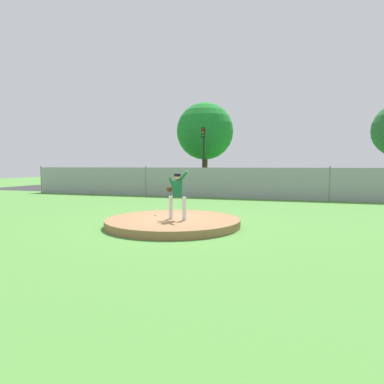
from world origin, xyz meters
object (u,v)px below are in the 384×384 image
at_px(parked_car_champagne, 366,183).
at_px(traffic_light_near, 204,147).
at_px(parked_car_burgundy, 103,180).
at_px(parked_car_white, 249,182).
at_px(traffic_cone_orange, 317,194).
at_px(parked_car_red, 171,182).
at_px(baseball, 155,215).
at_px(parked_car_slate, 288,184).
at_px(pitcher_youth, 177,191).
at_px(parked_car_teal, 206,182).

height_order(parked_car_champagne, traffic_light_near, traffic_light_near).
distance_m(parked_car_burgundy, traffic_light_near, 9.30).
bearing_deg(parked_car_champagne, parked_car_white, -179.11).
relative_size(parked_car_champagne, traffic_cone_orange, 8.23).
distance_m(parked_car_red, traffic_cone_orange, 10.95).
relative_size(baseball, parked_car_red, 0.02).
bearing_deg(traffic_cone_orange, parked_car_slate, 126.58).
relative_size(pitcher_youth, parked_car_white, 0.38).
relative_size(pitcher_youth, parked_car_teal, 0.36).
bearing_deg(traffic_cone_orange, parked_car_champagne, 43.08).
bearing_deg(traffic_light_near, parked_car_teal, -72.45).
xyz_separation_m(baseball, parked_car_burgundy, (-10.90, 13.88, 0.50)).
relative_size(pitcher_youth, parked_car_burgundy, 0.36).
height_order(parked_car_burgundy, parked_car_white, parked_car_white).
xyz_separation_m(parked_car_burgundy, parked_car_slate, (15.02, -0.06, -0.05)).
xyz_separation_m(parked_car_champagne, parked_car_white, (-7.98, -0.12, 0.01)).
distance_m(baseball, parked_car_slate, 14.43).
xyz_separation_m(pitcher_youth, parked_car_burgundy, (-11.90, 14.40, -0.38)).
bearing_deg(parked_car_red, parked_car_champagne, 2.40).
distance_m(parked_car_slate, traffic_cone_orange, 3.05).
xyz_separation_m(parked_car_slate, traffic_cone_orange, (1.80, -2.42, -0.48)).
bearing_deg(traffic_light_near, parked_car_red, -106.58).
bearing_deg(traffic_light_near, parked_car_champagne, -17.57).
xyz_separation_m(pitcher_youth, traffic_cone_orange, (4.92, 11.92, -0.91)).
bearing_deg(traffic_light_near, baseball, -79.71).
xyz_separation_m(parked_car_champagne, traffic_light_near, (-12.62, 3.99, 2.85)).
bearing_deg(parked_car_burgundy, traffic_light_near, 31.58).
height_order(pitcher_youth, parked_car_burgundy, pitcher_youth).
bearing_deg(parked_car_burgundy, parked_car_teal, 2.00).
distance_m(baseball, parked_car_champagne, 17.23).
relative_size(parked_car_burgundy, traffic_cone_orange, 8.05).
bearing_deg(parked_car_champagne, baseball, -122.50).
xyz_separation_m(parked_car_teal, parked_car_champagne, (11.25, 0.33, 0.03)).
height_order(parked_car_burgundy, parked_car_slate, parked_car_burgundy).
height_order(baseball, parked_car_white, parked_car_white).
bearing_deg(parked_car_white, baseball, -95.06).
bearing_deg(parked_car_white, pitcher_youth, -91.08).
relative_size(parked_car_champagne, traffic_light_near, 0.84).
relative_size(baseball, traffic_cone_orange, 0.13).
distance_m(parked_car_champagne, parked_car_slate, 5.18).
height_order(parked_car_burgundy, traffic_light_near, traffic_light_near).
distance_m(parked_car_champagne, traffic_cone_orange, 4.60).
xyz_separation_m(parked_car_burgundy, traffic_cone_orange, (16.82, -2.48, -0.53)).
height_order(parked_car_champagne, parked_car_red, parked_car_champagne).
height_order(pitcher_youth, baseball, pitcher_youth).
xyz_separation_m(baseball, parked_car_teal, (-1.99, 14.20, 0.48)).
xyz_separation_m(parked_car_burgundy, parked_car_champagne, (20.16, 0.64, 0.01)).
relative_size(parked_car_champagne, parked_car_white, 1.06).
height_order(parked_car_white, traffic_cone_orange, parked_car_white).
distance_m(pitcher_youth, parked_car_white, 14.92).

